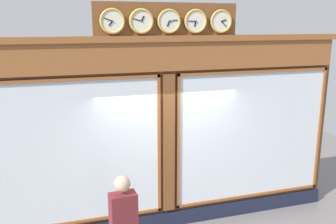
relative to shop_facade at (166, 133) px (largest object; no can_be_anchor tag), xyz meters
The scene contains 1 object.
shop_facade is the anchor object (origin of this frame).
Camera 1 is at (1.84, 5.88, 3.66)m, focal length 39.39 mm.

